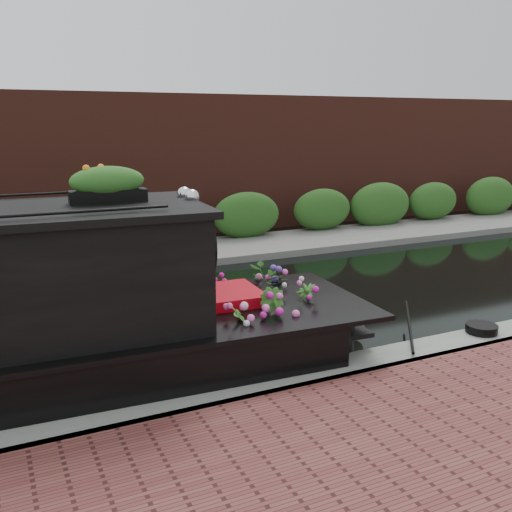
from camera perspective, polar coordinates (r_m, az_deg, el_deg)
name	(u,v)px	position (r m, az deg, el deg)	size (l,w,h in m)	color
ground	(139,323)	(9.65, -11.65, -6.58)	(80.00, 80.00, 0.00)	black
near_bank_coping	(210,413)	(6.76, -4.61, -15.41)	(40.00, 0.60, 0.50)	gray
far_bank_path	(94,266)	(13.61, -15.93, -0.97)	(40.00, 2.40, 0.34)	slate
far_hedge	(87,258)	(14.48, -16.53, -0.17)	(40.00, 1.10, 2.80)	#25511B
far_brick_wall	(74,242)	(16.51, -17.70, 1.38)	(40.00, 1.00, 8.00)	#52251B
rope_fender	(346,326)	(8.94, 9.03, -6.89)	(0.36, 0.36, 0.44)	brown
coiled_mooring_rope	(482,328)	(8.96, 21.63, -6.75)	(0.45, 0.45, 0.12)	black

